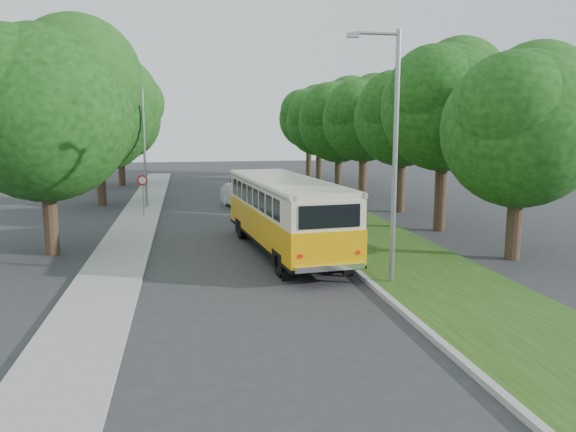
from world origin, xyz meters
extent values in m
plane|color=#2C2C2F|center=(0.00, 0.00, 0.00)|extent=(120.00, 120.00, 0.00)
cube|color=gray|center=(3.60, 5.00, 0.07)|extent=(0.20, 70.00, 0.15)
cube|color=#224412|center=(5.95, 5.00, 0.07)|extent=(4.50, 70.00, 0.13)
cube|color=gray|center=(-4.80, 5.00, 0.06)|extent=(2.20, 70.00, 0.12)
cylinder|color=#332319|center=(10.15, 0.00, 1.67)|extent=(0.56, 0.56, 3.35)
sphere|color=black|center=(10.15, 0.00, 4.95)|extent=(5.85, 5.85, 5.85)
sphere|color=black|center=(11.18, 0.58, 6.12)|extent=(4.38, 4.38, 4.38)
sphere|color=black|center=(9.28, -0.73, 5.68)|extent=(4.09, 4.09, 4.09)
cylinder|color=#332319|center=(9.96, 6.00, 2.13)|extent=(0.56, 0.56, 4.26)
sphere|color=black|center=(9.96, 6.00, 5.91)|extent=(5.98, 5.98, 5.98)
sphere|color=black|center=(11.01, 6.60, 7.10)|extent=(4.49, 4.49, 4.49)
sphere|color=black|center=(9.06, 5.25, 6.65)|extent=(4.19, 4.19, 4.19)
cylinder|color=#332319|center=(10.28, 12.00, 1.98)|extent=(0.56, 0.56, 3.95)
sphere|color=black|center=(10.28, 12.00, 5.49)|extent=(5.61, 5.61, 5.61)
sphere|color=black|center=(11.26, 12.56, 6.62)|extent=(4.21, 4.21, 4.21)
sphere|color=black|center=(9.44, 11.30, 6.20)|extent=(3.92, 3.92, 3.92)
cylinder|color=#332319|center=(9.90, 18.00, 1.93)|extent=(0.56, 0.56, 3.86)
sphere|color=black|center=(9.90, 18.00, 5.41)|extent=(5.64, 5.64, 5.64)
sphere|color=black|center=(10.89, 18.56, 6.54)|extent=(4.23, 4.23, 4.23)
sphere|color=black|center=(9.05, 17.30, 6.12)|extent=(3.95, 3.95, 3.95)
cylinder|color=#332319|center=(9.80, 24.00, 1.79)|extent=(0.56, 0.56, 3.58)
sphere|color=black|center=(9.80, 24.00, 5.33)|extent=(6.36, 6.36, 6.36)
sphere|color=black|center=(10.91, 24.64, 6.60)|extent=(4.77, 4.77, 4.77)
sphere|color=black|center=(8.84, 23.21, 6.12)|extent=(4.45, 4.45, 4.45)
cylinder|color=#332319|center=(9.67, 30.00, 1.84)|extent=(0.56, 0.56, 3.68)
sphere|color=black|center=(9.67, 30.00, 5.31)|extent=(5.91, 5.91, 5.91)
sphere|color=black|center=(10.70, 30.59, 6.49)|extent=(4.43, 4.43, 4.43)
sphere|color=black|center=(8.78, 29.26, 6.05)|extent=(4.14, 4.14, 4.14)
cylinder|color=#332319|center=(10.05, 36.00, 2.02)|extent=(0.56, 0.56, 4.05)
sphere|color=black|center=(10.05, 36.00, 5.69)|extent=(5.97, 5.97, 5.97)
sphere|color=black|center=(11.09, 36.60, 6.88)|extent=(4.48, 4.48, 4.48)
sphere|color=black|center=(9.15, 35.25, 6.43)|extent=(4.18, 4.18, 4.18)
cylinder|color=#332319|center=(-7.50, 4.00, 1.84)|extent=(0.56, 0.56, 3.68)
sphere|color=black|center=(-7.50, 4.00, 5.55)|extent=(6.80, 6.80, 6.80)
sphere|color=black|center=(-6.31, 4.68, 6.91)|extent=(5.10, 5.10, 5.10)
sphere|color=black|center=(-8.52, 3.15, 6.40)|extent=(4.76, 4.76, 4.76)
cylinder|color=#332319|center=(-7.50, 18.00, 1.84)|extent=(0.56, 0.56, 3.68)
sphere|color=black|center=(-7.50, 18.00, 5.55)|extent=(6.80, 6.80, 6.80)
sphere|color=black|center=(-6.31, 18.68, 6.91)|extent=(5.10, 5.10, 5.10)
sphere|color=black|center=(-8.52, 17.15, 6.40)|extent=(4.76, 4.76, 4.76)
cylinder|color=#332319|center=(-7.50, 30.00, 1.84)|extent=(0.56, 0.56, 3.68)
sphere|color=black|center=(-7.50, 30.00, 5.55)|extent=(6.80, 6.80, 6.80)
sphere|color=black|center=(-6.31, 30.68, 6.91)|extent=(5.10, 5.10, 5.10)
sphere|color=black|center=(-8.52, 29.15, 6.40)|extent=(4.76, 4.76, 4.76)
cylinder|color=gray|center=(4.30, -2.50, 4.00)|extent=(0.16, 0.16, 8.00)
cylinder|color=gray|center=(3.60, -2.50, 7.85)|extent=(1.40, 0.10, 0.10)
cube|color=gray|center=(2.85, -2.50, 7.78)|extent=(0.35, 0.16, 0.14)
cylinder|color=gray|center=(-4.60, 16.00, 3.75)|extent=(0.16, 0.16, 7.50)
cylinder|color=gray|center=(-5.30, 16.00, 7.35)|extent=(1.40, 0.10, 0.10)
cube|color=gray|center=(-6.05, 16.00, 7.28)|extent=(0.35, 0.16, 0.14)
cylinder|color=gray|center=(-4.50, 12.00, 1.25)|extent=(0.06, 0.06, 2.50)
cone|color=red|center=(-4.50, 11.96, 2.15)|extent=(0.56, 0.02, 0.56)
cone|color=white|center=(-4.50, 11.94, 2.15)|extent=(0.40, 0.02, 0.40)
imported|color=#A3A4A8|center=(1.85, 7.76, 0.74)|extent=(2.48, 4.56, 1.47)
imported|color=silver|center=(1.27, 15.21, 0.76)|extent=(2.58, 4.83, 1.51)
imported|color=navy|center=(2.28, 17.49, 0.77)|extent=(3.31, 5.66, 1.54)
imported|color=#55585C|center=(3.00, 23.62, 0.75)|extent=(3.52, 5.81, 1.51)
camera|label=1|loc=(-2.18, -19.24, 5.16)|focal=35.00mm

